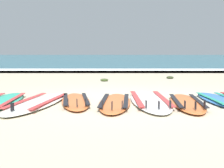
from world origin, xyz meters
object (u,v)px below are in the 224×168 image
object	(u,v)px
surfboard_7	(187,103)
surfboard_6	(150,100)
surfboard_3	(39,102)
surfboard_8	(220,100)
surfboard_2	(2,101)
surfboard_4	(76,101)
surfboard_5	(115,102)

from	to	relation	value
surfboard_7	surfboard_6	bearing A→B (deg)	157.01
surfboard_3	surfboard_8	world-z (taller)	same
surfboard_3	surfboard_7	bearing A→B (deg)	-0.33
surfboard_2	surfboard_4	xyz separation A→B (m)	(1.26, 0.06, 0.00)
surfboard_4	surfboard_7	bearing A→B (deg)	-5.40
surfboard_6	surfboard_8	distance (m)	1.23
surfboard_2	surfboard_3	world-z (taller)	same
surfboard_4	surfboard_5	size ratio (longest dim) A/B	0.93
surfboard_2	surfboard_5	xyz separation A→B (m)	(1.93, -0.09, 0.00)
surfboard_3	surfboard_6	distance (m)	1.91
surfboard_2	surfboard_7	size ratio (longest dim) A/B	1.06
surfboard_2	surfboard_6	distance (m)	2.55
surfboard_5	surfboard_2	bearing A→B (deg)	177.23
surfboard_2	surfboard_5	distance (m)	1.93
surfboard_5	surfboard_7	size ratio (longest dim) A/B	1.02
surfboard_3	surfboard_8	bearing A→B (deg)	4.59
surfboard_2	surfboard_7	xyz separation A→B (m)	(3.13, -0.11, 0.00)
surfboard_2	surfboard_3	xyz separation A→B (m)	(0.65, -0.10, -0.00)
surfboard_7	surfboard_8	world-z (taller)	same
surfboard_2	surfboard_7	world-z (taller)	same
surfboard_4	surfboard_8	size ratio (longest dim) A/B	0.99
surfboard_2	surfboard_4	distance (m)	1.26
surfboard_3	surfboard_7	xyz separation A→B (m)	(2.48, -0.01, 0.00)
surfboard_3	surfboard_8	xyz separation A→B (m)	(3.12, 0.25, 0.00)
surfboard_4	surfboard_5	distance (m)	0.69
surfboard_3	surfboard_4	size ratio (longest dim) A/B	1.25
surfboard_4	surfboard_5	bearing A→B (deg)	-13.08
surfboard_7	surfboard_4	bearing A→B (deg)	174.60
surfboard_7	surfboard_2	bearing A→B (deg)	177.93
surfboard_2	surfboard_3	bearing A→B (deg)	-8.67
surfboard_3	surfboard_5	distance (m)	1.28
surfboard_6	surfboard_7	bearing A→B (deg)	-22.99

